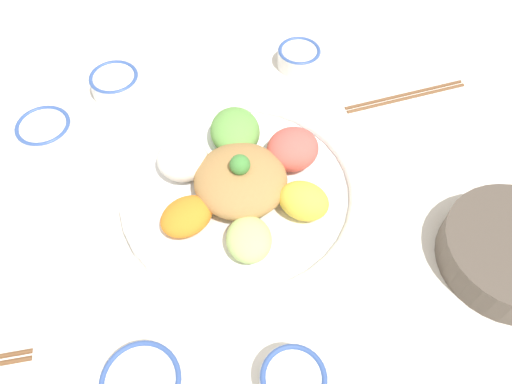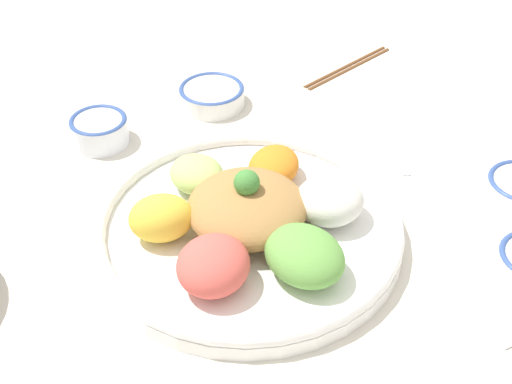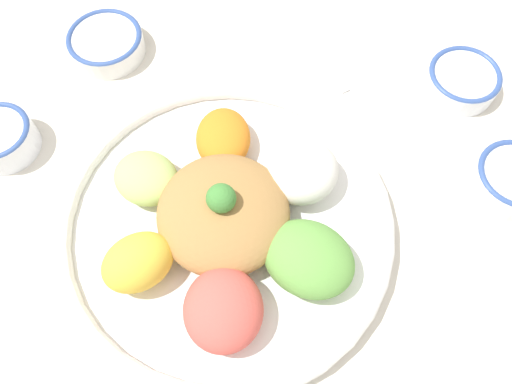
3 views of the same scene
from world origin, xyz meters
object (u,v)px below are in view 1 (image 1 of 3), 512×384
sauce_bowl_red (115,84)px  sauce_bowl_far (45,130)px  salad_platter (242,185)px  serving_spoon_main (52,232)px  sauce_bowl_dark (293,381)px  rice_bowl_plain (299,57)px  chopsticks_pair_near (406,95)px  rice_bowl_blue (142,383)px  serving_spoon_extra (172,75)px

sauce_bowl_red → sauce_bowl_far: 0.16m
sauce_bowl_red → salad_platter: bearing=-0.8°
salad_platter → serving_spoon_main: (-0.17, -0.26, -0.03)m
sauce_bowl_dark → rice_bowl_plain: (-0.41, 0.48, -0.00)m
rice_bowl_plain → chopsticks_pair_near: size_ratio=0.38×
sauce_bowl_red → rice_bowl_blue: bearing=-33.8°
rice_bowl_blue → serving_spoon_main: size_ratio=0.76×
chopsticks_pair_near → salad_platter: bearing=19.2°
serving_spoon_main → rice_bowl_blue: bearing=-116.5°
sauce_bowl_dark → serving_spoon_main: bearing=-168.4°
sauce_bowl_dark → rice_bowl_plain: bearing=130.2°
sauce_bowl_far → sauce_bowl_dark: bearing=-1.9°
sauce_bowl_far → serving_spoon_main: 0.21m
chopsticks_pair_near → sauce_bowl_red: bearing=-18.5°
sauce_bowl_far → serving_spoon_extra: bearing=81.5°
serving_spoon_main → serving_spoon_extra: size_ratio=1.16×
rice_bowl_plain → sauce_bowl_far: 0.50m
rice_bowl_blue → rice_bowl_plain: rice_bowl_plain is taller
salad_platter → sauce_bowl_dark: (0.26, -0.17, -0.01)m
salad_platter → serving_spoon_extra: salad_platter is taller
sauce_bowl_dark → sauce_bowl_far: size_ratio=0.88×
sauce_bowl_dark → serving_spoon_main: sauce_bowl_dark is taller
rice_bowl_plain → serving_spoon_main: size_ratio=0.61×
rice_bowl_plain → serving_spoon_extra: size_ratio=0.71×
rice_bowl_plain → serving_spoon_extra: bearing=-129.3°
sauce_bowl_dark → rice_bowl_plain: size_ratio=1.01×
rice_bowl_plain → chopsticks_pair_near: bearing=19.8°
sauce_bowl_red → sauce_bowl_dark: (0.61, -0.18, -0.00)m
sauce_bowl_dark → rice_bowl_blue: bearing=-135.6°
serving_spoon_main → sauce_bowl_dark: bearing=-95.5°
chopsticks_pair_near → sauce_bowl_far: bearing=-8.7°
rice_bowl_plain → rice_bowl_blue: bearing=-66.5°
serving_spoon_extra → sauce_bowl_far: bearing=43.6°
rice_bowl_blue → sauce_bowl_far: (-0.47, 0.16, 0.00)m
sauce_bowl_red → serving_spoon_extra: sauce_bowl_red is taller
rice_bowl_blue → serving_spoon_extra: size_ratio=0.88×
sauce_bowl_far → chopsticks_pair_near: (0.41, 0.54, -0.02)m
sauce_bowl_far → serving_spoon_main: bearing=-31.1°
salad_platter → serving_spoon_extra: bearing=160.2°
salad_platter → sauce_bowl_far: (-0.35, -0.15, -0.01)m
rice_bowl_blue → serving_spoon_extra: rice_bowl_blue is taller
serving_spoon_main → serving_spoon_extra: (-0.14, 0.37, 0.00)m
rice_bowl_plain → chopsticks_pair_near: 0.22m
serving_spoon_extra → sauce_bowl_dark: bearing=115.7°
sauce_bowl_dark → serving_spoon_extra: (-0.57, 0.28, -0.02)m
serving_spoon_main → sauce_bowl_red: bearing=16.8°
sauce_bowl_dark → serving_spoon_extra: sauce_bowl_dark is taller
salad_platter → chopsticks_pair_near: size_ratio=1.73×
sauce_bowl_red → chopsticks_pair_near: sauce_bowl_red is taller
salad_platter → rice_bowl_blue: bearing=-68.2°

